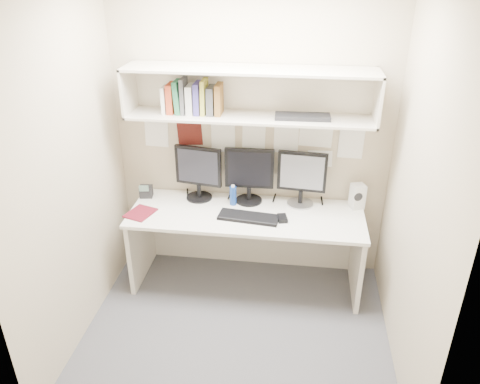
# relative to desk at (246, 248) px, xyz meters

# --- Properties ---
(floor) EXTENTS (2.40, 2.00, 0.01)m
(floor) POSITION_rel_desk_xyz_m (0.00, -0.65, -0.37)
(floor) COLOR #48484D
(floor) RESTS_ON ground
(wall_back) EXTENTS (2.40, 0.02, 2.60)m
(wall_back) POSITION_rel_desk_xyz_m (0.00, 0.35, 0.93)
(wall_back) COLOR tan
(wall_back) RESTS_ON ground
(wall_front) EXTENTS (2.40, 0.02, 2.60)m
(wall_front) POSITION_rel_desk_xyz_m (0.00, -1.65, 0.93)
(wall_front) COLOR tan
(wall_front) RESTS_ON ground
(wall_left) EXTENTS (0.02, 2.00, 2.60)m
(wall_left) POSITION_rel_desk_xyz_m (-1.20, -0.65, 0.93)
(wall_left) COLOR tan
(wall_left) RESTS_ON ground
(wall_right) EXTENTS (0.02, 2.00, 2.60)m
(wall_right) POSITION_rel_desk_xyz_m (1.20, -0.65, 0.93)
(wall_right) COLOR tan
(wall_right) RESTS_ON ground
(desk) EXTENTS (2.00, 0.70, 0.73)m
(desk) POSITION_rel_desk_xyz_m (0.00, 0.00, 0.00)
(desk) COLOR silver
(desk) RESTS_ON floor
(overhead_hutch) EXTENTS (2.00, 0.38, 0.40)m
(overhead_hutch) POSITION_rel_desk_xyz_m (0.00, 0.21, 1.35)
(overhead_hutch) COLOR beige
(overhead_hutch) RESTS_ON wall_back
(pinned_papers) EXTENTS (1.92, 0.01, 0.48)m
(pinned_papers) POSITION_rel_desk_xyz_m (0.00, 0.34, 0.88)
(pinned_papers) COLOR white
(pinned_papers) RESTS_ON wall_back
(monitor_left) EXTENTS (0.42, 0.23, 0.49)m
(monitor_left) POSITION_rel_desk_xyz_m (-0.46, 0.22, 0.63)
(monitor_left) COLOR black
(monitor_left) RESTS_ON desk
(monitor_center) EXTENTS (0.43, 0.24, 0.50)m
(monitor_center) POSITION_rel_desk_xyz_m (-0.00, 0.22, 0.63)
(monitor_center) COLOR black
(monitor_center) RESTS_ON desk
(monitor_right) EXTENTS (0.42, 0.23, 0.49)m
(monitor_right) POSITION_rel_desk_xyz_m (0.45, 0.22, 0.63)
(monitor_right) COLOR #A5A5AA
(monitor_right) RESTS_ON desk
(keyboard) EXTENTS (0.52, 0.23, 0.02)m
(keyboard) POSITION_rel_desk_xyz_m (0.03, -0.10, 0.38)
(keyboard) COLOR black
(keyboard) RESTS_ON desk
(mouse) EXTENTS (0.10, 0.13, 0.04)m
(mouse) POSITION_rel_desk_xyz_m (0.31, -0.09, 0.38)
(mouse) COLOR black
(mouse) RESTS_ON desk
(speaker) EXTENTS (0.14, 0.14, 0.22)m
(speaker) POSITION_rel_desk_xyz_m (0.94, 0.22, 0.47)
(speaker) COLOR silver
(speaker) RESTS_ON desk
(blue_bottle) EXTENTS (0.06, 0.06, 0.19)m
(blue_bottle) POSITION_rel_desk_xyz_m (-0.13, 0.13, 0.45)
(blue_bottle) COLOR navy
(blue_bottle) RESTS_ON desk
(maroon_notebook) EXTENTS (0.27, 0.29, 0.01)m
(maroon_notebook) POSITION_rel_desk_xyz_m (-0.89, -0.14, 0.37)
(maroon_notebook) COLOR #5D101C
(maroon_notebook) RESTS_ON desk
(desk_phone) EXTENTS (0.13, 0.12, 0.14)m
(desk_phone) POSITION_rel_desk_xyz_m (-0.94, 0.18, 0.42)
(desk_phone) COLOR black
(desk_phone) RESTS_ON desk
(book_stack) EXTENTS (0.48, 0.18, 0.29)m
(book_stack) POSITION_rel_desk_xyz_m (-0.46, 0.17, 1.30)
(book_stack) COLOR white
(book_stack) RESTS_ON overhead_hutch
(hutch_tray) EXTENTS (0.44, 0.18, 0.03)m
(hutch_tray) POSITION_rel_desk_xyz_m (0.43, 0.14, 1.19)
(hutch_tray) COLOR black
(hutch_tray) RESTS_ON overhead_hutch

